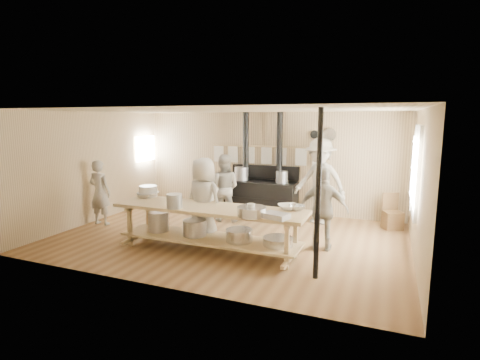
% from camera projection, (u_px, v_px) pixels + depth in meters
% --- Properties ---
extents(ground, '(7.00, 7.00, 0.00)m').
position_uv_depth(ground, '(229.00, 237.00, 7.77)').
color(ground, brown).
rests_on(ground, ground).
extents(room_shell, '(7.00, 7.00, 7.00)m').
position_uv_depth(room_shell, '(228.00, 160.00, 7.51)').
color(room_shell, tan).
rests_on(room_shell, ground).
extents(window_right, '(0.09, 1.50, 1.65)m').
position_uv_depth(window_right, '(416.00, 171.00, 6.80)').
color(window_right, beige).
rests_on(window_right, ground).
extents(left_opening, '(0.00, 0.90, 0.90)m').
position_uv_depth(left_opening, '(145.00, 148.00, 10.61)').
color(left_opening, white).
rests_on(left_opening, ground).
extents(stove, '(1.90, 0.75, 2.60)m').
position_uv_depth(stove, '(261.00, 194.00, 9.63)').
color(stove, black).
rests_on(stove, ground).
extents(towel_rail, '(3.00, 0.04, 0.47)m').
position_uv_depth(towel_rail, '(265.00, 153.00, 9.72)').
color(towel_rail, tan).
rests_on(towel_rail, ground).
extents(back_wall_shelf, '(0.63, 0.14, 0.32)m').
position_uv_depth(back_wall_shelf, '(323.00, 137.00, 9.14)').
color(back_wall_shelf, tan).
rests_on(back_wall_shelf, ground).
extents(prep_table, '(3.60, 0.90, 0.85)m').
position_uv_depth(prep_table, '(209.00, 224.00, 6.87)').
color(prep_table, tan).
rests_on(prep_table, ground).
extents(support_post, '(0.08, 0.08, 2.60)m').
position_uv_depth(support_post, '(318.00, 196.00, 5.57)').
color(support_post, black).
rests_on(support_post, ground).
extents(cook_far_left, '(0.56, 0.38, 1.51)m').
position_uv_depth(cook_far_left, '(100.00, 192.00, 8.62)').
color(cook_far_left, '#A39E91').
rests_on(cook_far_left, ground).
extents(cook_left, '(0.88, 0.74, 1.61)m').
position_uv_depth(cook_left, '(224.00, 188.00, 8.91)').
color(cook_left, '#A39E91').
rests_on(cook_left, ground).
extents(cook_center, '(0.93, 0.71, 1.70)m').
position_uv_depth(cook_center, '(204.00, 201.00, 7.31)').
color(cook_center, '#A39E91').
rests_on(cook_center, ground).
extents(cook_right, '(0.92, 0.40, 1.55)m').
position_uv_depth(cook_right, '(323.00, 209.00, 6.91)').
color(cook_right, '#A39E91').
rests_on(cook_right, ground).
extents(cook_by_window, '(1.45, 1.09, 1.99)m').
position_uv_depth(cook_by_window, '(320.00, 181.00, 8.69)').
color(cook_by_window, '#A39E91').
rests_on(cook_by_window, ground).
extents(chair, '(0.49, 0.49, 0.80)m').
position_uv_depth(chair, '(392.00, 218.00, 8.34)').
color(chair, '#4F3B1F').
rests_on(chair, ground).
extents(bowl_white_a, '(0.45, 0.45, 0.10)m').
position_uv_depth(bowl_white_a, '(148.00, 194.00, 7.67)').
color(bowl_white_a, white).
rests_on(bowl_white_a, prep_table).
extents(bowl_steel_a, '(0.34, 0.34, 0.08)m').
position_uv_depth(bowl_steel_a, '(144.00, 196.00, 7.53)').
color(bowl_steel_a, silver).
rests_on(bowl_steel_a, prep_table).
extents(bowl_white_b, '(0.50, 0.50, 0.09)m').
position_uv_depth(bowl_white_b, '(288.00, 207.00, 6.59)').
color(bowl_white_b, white).
rests_on(bowl_white_b, prep_table).
extents(bowl_steel_b, '(0.35, 0.35, 0.09)m').
position_uv_depth(bowl_steel_b, '(297.00, 208.00, 6.54)').
color(bowl_steel_b, silver).
rests_on(bowl_steel_b, prep_table).
extents(roasting_pan, '(0.46, 0.37, 0.09)m').
position_uv_depth(roasting_pan, '(276.00, 216.00, 6.00)').
color(roasting_pan, '#B2B2B7').
rests_on(roasting_pan, prep_table).
extents(mixing_bowl_large, '(0.57, 0.57, 0.15)m').
position_uv_depth(mixing_bowl_large, '(252.00, 211.00, 6.15)').
color(mixing_bowl_large, silver).
rests_on(mixing_bowl_large, prep_table).
extents(bucket_galv, '(0.30, 0.30, 0.26)m').
position_uv_depth(bucket_galv, '(174.00, 201.00, 6.68)').
color(bucket_galv, gray).
rests_on(bucket_galv, prep_table).
extents(deep_bowl_enamel, '(0.42, 0.42, 0.23)m').
position_uv_depth(deep_bowl_enamel, '(148.00, 191.00, 7.67)').
color(deep_bowl_enamel, white).
rests_on(deep_bowl_enamel, prep_table).
extents(pitcher, '(0.16, 0.16, 0.21)m').
position_uv_depth(pitcher, '(251.00, 210.00, 6.15)').
color(pitcher, white).
rests_on(pitcher, prep_table).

